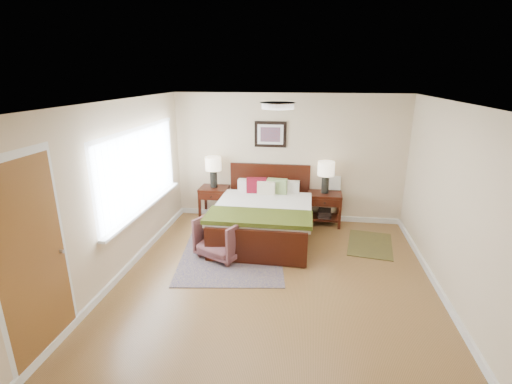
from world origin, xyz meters
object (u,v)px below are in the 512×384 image
Objects in this scene: armchair at (224,236)px; rug_persian at (232,251)px; nightstand_right at (324,205)px; nightstand_left at (214,193)px; bed at (264,211)px; lamp_left at (213,167)px; lamp_right at (326,172)px.

armchair reaches higher than rug_persian.
armchair is at bearing -136.20° from nightstand_right.
armchair reaches higher than nightstand_left.
rug_persian is at bearing -137.51° from nightstand_right.
nightstand_left is at bearing 145.25° from bed.
nightstand_left is at bearing -90.00° from lamp_left.
nightstand_right is at bearing 0.21° from nightstand_left.
nightstand_left is 0.29× the size of rug_persian.
nightstand_left reaches higher than nightstand_right.
bed is 0.98m from armchair.
armchair is (0.56, -1.58, -0.75)m from lamp_left.
nightstand_right reaches higher than rug_persian.
armchair is 0.38m from rug_persian.
armchair is at bearing -130.18° from rug_persian.
rug_persian is at bearing -65.02° from lamp_left.
lamp_right is (1.09, 0.79, 0.55)m from bed.
lamp_left is at bearing 180.00° from lamp_right.
rug_persian is at bearing -137.23° from lamp_right.
lamp_left reaches higher than rug_persian.
bed is 3.19× the size of nightstand_right.
lamp_left is 1.90m from rug_persian.
lamp_left is at bearing 179.64° from nightstand_right.
armchair is 0.32× the size of rug_persian.
bed is at bearing 46.84° from rug_persian.
bed reaches higher than nightstand_left.
nightstand_left is at bearing -179.42° from lamp_right.
lamp_left reaches higher than nightstand_right.
bed is 1.45m from lamp_right.
lamp_right is at bearing 90.00° from nightstand_right.
bed is at bearing -34.75° from nightstand_left.
nightstand_right is 1.06× the size of lamp_right.
nightstand_right is 0.28× the size of rug_persian.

